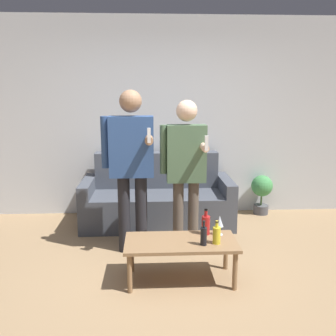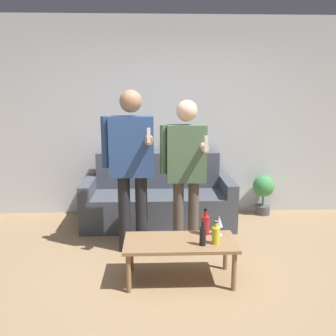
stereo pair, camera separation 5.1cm
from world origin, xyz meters
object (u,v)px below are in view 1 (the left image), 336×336
Objects in this scene: couch at (157,199)px; person_standing_left at (131,160)px; coffee_table at (181,245)px; bottle_orange at (206,224)px; person_standing_right at (186,165)px.

couch is 1.17m from person_standing_left.
couch is at bearing 96.60° from coffee_table.
person_standing_left reaches higher than coffee_table.
couch is at bearing 106.95° from bottle_orange.
coffee_table is at bearing -99.16° from person_standing_right.
person_standing_right is at bearing -5.90° from person_standing_left.
bottle_orange is at bearing 31.48° from coffee_table.
person_standing_right reaches higher than coffee_table.
bottle_orange is at bearing -73.05° from couch.
coffee_table is (0.18, -1.56, 0.02)m from couch.
person_standing_left is at bearing 125.08° from coffee_table.
person_standing_right is (0.28, -0.95, 0.65)m from couch.
couch is 1.89× the size of coffee_table.
person_standing_right is at bearing -73.61° from couch.
coffee_table is 0.88m from person_standing_right.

